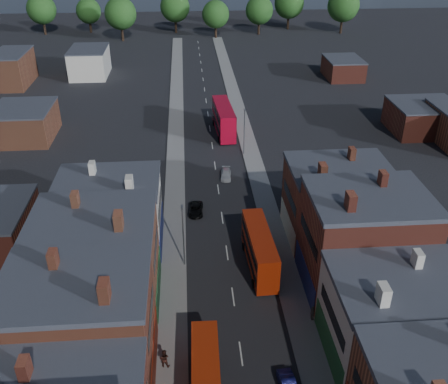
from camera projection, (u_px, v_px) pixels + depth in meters
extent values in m
cube|color=gray|center=(175.00, 184.00, 76.21)|extent=(3.00, 200.00, 0.12)
cube|color=gray|center=(259.00, 181.00, 77.08)|extent=(3.00, 200.00, 0.12)
cylinder|color=slate|center=(183.00, 237.00, 57.01)|extent=(0.16, 0.16, 8.00)
cube|color=slate|center=(182.00, 207.00, 55.04)|extent=(0.25, 0.70, 0.25)
cylinder|color=slate|center=(244.00, 133.00, 83.73)|extent=(0.16, 0.16, 8.00)
cube|color=slate|center=(245.00, 110.00, 81.75)|extent=(0.25, 0.70, 0.25)
cube|color=#AB2709|center=(206.00, 383.00, 41.43)|extent=(2.52, 10.21, 4.06)
cube|color=black|center=(206.00, 375.00, 40.96)|extent=(2.56, 9.39, 0.83)
cylinder|color=black|center=(193.00, 368.00, 45.13)|extent=(0.30, 0.93, 0.92)
cylinder|color=black|center=(218.00, 367.00, 45.25)|extent=(0.30, 0.93, 0.92)
cube|color=#AA2409|center=(259.00, 249.00, 57.43)|extent=(2.95, 11.01, 4.36)
cube|color=black|center=(259.00, 255.00, 57.85)|extent=(2.97, 10.14, 0.89)
cube|color=black|center=(260.00, 242.00, 56.92)|extent=(2.97, 10.14, 0.89)
cylinder|color=black|center=(254.00, 283.00, 55.29)|extent=(0.34, 1.00, 0.99)
cylinder|color=black|center=(275.00, 282.00, 55.55)|extent=(0.34, 1.00, 0.99)
cylinder|color=black|center=(244.00, 247.00, 61.32)|extent=(0.34, 1.00, 0.99)
cylinder|color=black|center=(264.00, 245.00, 61.58)|extent=(0.34, 1.00, 0.99)
cube|color=#A3071D|center=(224.00, 119.00, 92.36)|extent=(3.58, 12.59, 4.98)
cube|color=black|center=(224.00, 124.00, 92.83)|extent=(3.58, 11.60, 1.02)
cube|color=black|center=(224.00, 113.00, 91.77)|extent=(3.58, 11.60, 1.02)
cylinder|color=black|center=(219.00, 139.00, 89.90)|extent=(0.41, 1.15, 1.13)
cylinder|color=black|center=(234.00, 138.00, 90.24)|extent=(0.41, 1.15, 1.13)
cylinder|color=black|center=(214.00, 123.00, 96.77)|extent=(0.41, 1.15, 1.13)
cylinder|color=black|center=(228.00, 122.00, 97.11)|extent=(0.41, 1.15, 1.13)
imported|color=black|center=(196.00, 209.00, 68.84)|extent=(2.11, 4.20, 1.14)
imported|color=silver|center=(226.00, 174.00, 77.97)|extent=(1.91, 3.98, 1.12)
imported|color=#3F2019|center=(164.00, 358.00, 45.33)|extent=(1.01, 0.67, 1.91)
imported|color=#5D574F|center=(312.00, 313.00, 50.59)|extent=(0.46, 1.00, 1.69)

